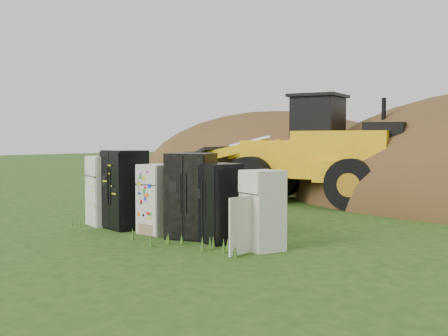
% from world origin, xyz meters
% --- Properties ---
extents(ground, '(120.00, 120.00, 0.00)m').
position_xyz_m(ground, '(0.00, 0.00, 0.00)').
color(ground, '#204412').
rests_on(ground, ground).
extents(fridge_leftmost, '(0.95, 0.93, 1.73)m').
position_xyz_m(fridge_leftmost, '(-2.39, 0.02, 0.87)').
color(fridge_leftmost, white).
rests_on(fridge_leftmost, ground).
extents(fridge_black_side, '(1.12, 0.96, 1.89)m').
position_xyz_m(fridge_black_side, '(-1.64, -0.00, 0.94)').
color(fridge_black_side, black).
rests_on(fridge_black_side, ground).
extents(fridge_sticker, '(0.73, 0.68, 1.58)m').
position_xyz_m(fridge_sticker, '(-0.48, -0.04, 0.79)').
color(fridge_sticker, silver).
rests_on(fridge_sticker, ground).
extents(fridge_dark_mid, '(1.15, 1.04, 1.85)m').
position_xyz_m(fridge_dark_mid, '(0.49, 0.03, 0.93)').
color(fridge_dark_mid, black).
rests_on(fridge_dark_mid, ground).
extents(fridge_black_right, '(1.00, 0.91, 1.65)m').
position_xyz_m(fridge_black_right, '(1.27, 0.04, 0.83)').
color(fridge_black_right, black).
rests_on(fridge_black_right, ground).
extents(fridge_open_door, '(0.89, 0.85, 1.55)m').
position_xyz_m(fridge_open_door, '(2.45, -0.04, 0.78)').
color(fridge_open_door, white).
rests_on(fridge_open_door, ground).
extents(wheel_loader, '(7.88, 4.20, 3.62)m').
position_xyz_m(wheel_loader, '(-1.53, 7.33, 1.81)').
color(wheel_loader, yellow).
rests_on(wheel_loader, ground).
extents(dirt_mound_left, '(14.92, 11.19, 7.04)m').
position_xyz_m(dirt_mound_left, '(-6.81, 14.03, 0.00)').
color(dirt_mound_left, '#4B3618').
rests_on(dirt_mound_left, ground).
extents(dirt_mound_back, '(17.90, 11.93, 5.75)m').
position_xyz_m(dirt_mound_back, '(-0.86, 17.50, 0.00)').
color(dirt_mound_back, '#4B3618').
rests_on(dirt_mound_back, ground).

